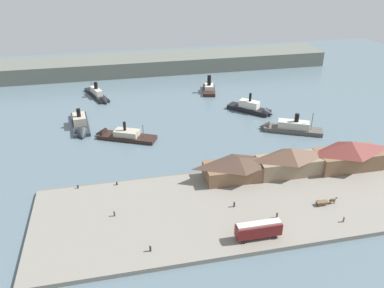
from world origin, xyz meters
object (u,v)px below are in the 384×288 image
(ferry_shed_customs_shed, at_px, (239,168))
(horse_cart, at_px, (326,202))
(pedestrian_standing_center, at_px, (234,204))
(ferry_departing_north, at_px, (81,126))
(mooring_post_west, at_px, (78,187))
(ferry_near_quay, at_px, (209,88))
(ferry_outer_harbor, at_px, (253,109))
(street_tram, at_px, (259,229))
(ferry_shed_west_terminal, at_px, (290,161))
(pedestrian_near_cart, at_px, (277,215))
(ferry_approaching_west, at_px, (99,95))
(ferry_mid_harbor, at_px, (119,135))
(pedestrian_near_east_shed, at_px, (344,219))
(ferry_moored_west, at_px, (286,127))
(pedestrian_walking_east, at_px, (150,248))
(pedestrian_at_waters_edge, at_px, (114,214))
(ferry_shed_east_terminal, at_px, (349,154))
(mooring_post_center_east, at_px, (117,183))

(ferry_shed_customs_shed, distance_m, horse_cart, 25.86)
(pedestrian_standing_center, xyz_separation_m, ferry_departing_north, (-41.69, 61.43, -0.68))
(mooring_post_west, xyz_separation_m, ferry_near_quay, (58.15, 75.64, -0.23))
(pedestrian_standing_center, height_order, ferry_outer_harbor, ferry_outer_harbor)
(street_tram, height_order, horse_cart, street_tram)
(ferry_shed_west_terminal, relative_size, pedestrian_near_cart, 10.93)
(ferry_approaching_west, bearing_deg, ferry_shed_customs_shed, -63.40)
(pedestrian_near_cart, relative_size, ferry_mid_harbor, 0.08)
(ferry_shed_customs_shed, xyz_separation_m, ferry_shed_west_terminal, (15.65, -0.75, 0.90))
(ferry_near_quay, xyz_separation_m, ferry_approaching_west, (-52.16, 0.87, -0.15))
(street_tram, bearing_deg, pedestrian_near_east_shed, 2.49)
(ferry_outer_harbor, height_order, ferry_moored_west, ferry_moored_west)
(ferry_shed_west_terminal, xyz_separation_m, horse_cart, (2.86, -17.13, -3.35))
(ferry_mid_harbor, bearing_deg, ferry_shed_west_terminal, -37.38)
(pedestrian_walking_east, bearing_deg, ferry_shed_customs_shed, 41.11)
(ferry_shed_customs_shed, xyz_separation_m, horse_cart, (18.51, -17.89, -2.45))
(pedestrian_near_cart, xyz_separation_m, ferry_mid_harbor, (-36.84, 57.05, -0.88))
(pedestrian_near_cart, height_order, pedestrian_near_east_shed, pedestrian_near_cart)
(ferry_near_quay, relative_size, ferry_mid_harbor, 0.72)
(mooring_post_west, bearing_deg, pedestrian_near_cart, -26.26)
(pedestrian_walking_east, height_order, mooring_post_west, pedestrian_walking_east)
(ferry_approaching_west, bearing_deg, ferry_mid_harbor, -80.82)
(street_tram, relative_size, pedestrian_walking_east, 6.17)
(horse_cart, relative_size, mooring_post_west, 6.62)
(ferry_shed_west_terminal, distance_m, ferry_departing_north, 79.62)
(ferry_shed_customs_shed, distance_m, pedestrian_at_waters_edge, 38.42)
(pedestrian_standing_center, relative_size, ferry_approaching_west, 0.07)
(ferry_near_quay, distance_m, ferry_moored_west, 53.48)
(pedestrian_near_cart, xyz_separation_m, pedestrian_near_east_shed, (15.63, -5.11, -0.06))
(pedestrian_near_east_shed, relative_size, ferry_approaching_west, 0.07)
(ferry_shed_west_terminal, bearing_deg, ferry_shed_east_terminal, -1.25)
(ferry_mid_harbor, bearing_deg, ferry_shed_customs_shed, -47.73)
(street_tram, distance_m, mooring_post_west, 52.51)
(ferry_outer_harbor, xyz_separation_m, ferry_mid_harbor, (-56.38, -12.71, -0.44))
(street_tram, distance_m, ferry_approaching_west, 113.34)
(pedestrian_standing_center, relative_size, mooring_post_west, 1.95)
(horse_cart, distance_m, pedestrian_at_waters_edge, 55.70)
(pedestrian_at_waters_edge, bearing_deg, ferry_approaching_west, 92.31)
(street_tram, distance_m, pedestrian_at_waters_edge, 36.38)
(mooring_post_center_east, relative_size, ferry_outer_harbor, 0.05)
(pedestrian_at_waters_edge, relative_size, mooring_post_center_east, 1.84)
(ferry_departing_north, bearing_deg, pedestrian_near_east_shed, -47.79)
(ferry_mid_harbor, bearing_deg, horse_cart, -46.46)
(ferry_shed_west_terminal, bearing_deg, ferry_mid_harbor, 142.62)
(pedestrian_standing_center, bearing_deg, ferry_near_quay, 79.49)
(pedestrian_at_waters_edge, xyz_separation_m, mooring_post_west, (-9.69, 15.16, -0.31))
(pedestrian_standing_center, height_order, ferry_departing_north, ferry_departing_north)
(pedestrian_near_east_shed, xyz_separation_m, mooring_post_west, (-65.59, 29.76, -0.31))
(mooring_post_center_east, bearing_deg, ferry_outer_harbor, 38.00)
(pedestrian_near_cart, distance_m, pedestrian_near_east_shed, 16.44)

